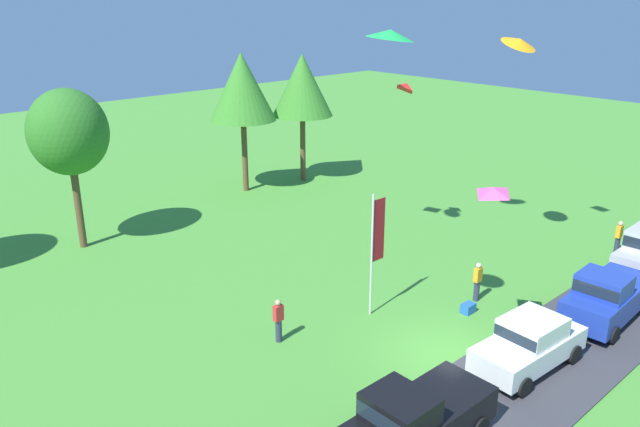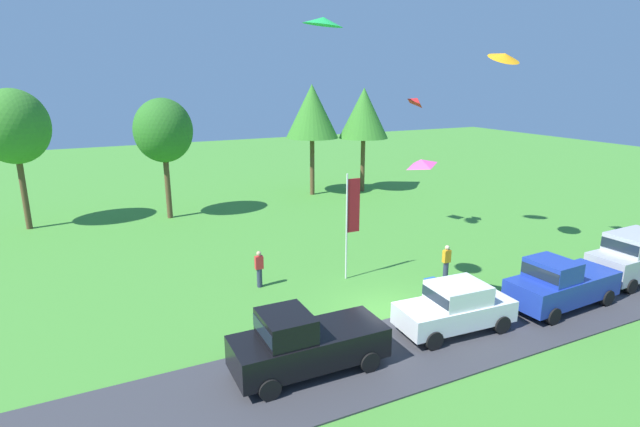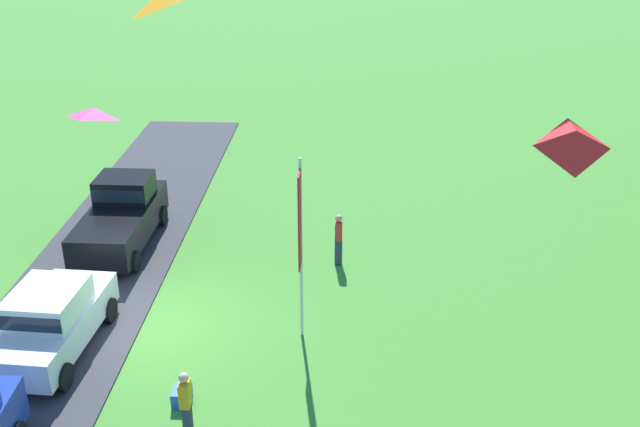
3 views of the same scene
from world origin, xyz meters
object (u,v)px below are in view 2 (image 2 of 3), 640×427
Objects in this scene: car_suv_far_end at (635,255)px; flag_banner at (351,213)px; tree_lone_near at (364,113)px; car_sedan_by_flagpole at (456,306)px; kite_delta_topmost at (504,56)px; kite_diamond_near_flag at (421,163)px; car_pickup_mid_row at (560,283)px; tree_center_back at (312,112)px; person_watching_sky at (259,269)px; tree_far_left at (163,131)px; person_on_lawn at (446,262)px; kite_delta_high_right at (323,21)px; car_pickup_near_entrance at (304,342)px; cooler_box at (431,283)px; kite_diamond_trailing_tail at (417,101)px; person_beside_suv at (612,245)px; tree_right_of_center at (14,127)px.

car_suv_far_end is 0.92× the size of flag_banner.
car_suv_far_end is 22.84m from tree_lone_near.
car_sedan_by_flagpole is 12.89m from kite_delta_topmost.
kite_delta_topmost is 1.50× the size of kite_diamond_near_flag.
tree_center_back reaches higher than car_pickup_mid_row.
tree_far_left is at bearing 96.41° from person_watching_sky.
person_watching_sky is at bearing 168.35° from flag_banner.
tree_center_back is at bearing 83.82° from person_on_lawn.
person_watching_sky is (-10.30, 7.48, -0.23)m from car_pickup_mid_row.
kite_delta_high_right reaches higher than tree_center_back.
car_sedan_by_flagpole is at bearing 0.07° from car_pickup_near_entrance.
tree_center_back is at bearing 10.20° from tree_far_left.
kite_delta_high_right is at bearing -114.23° from tree_center_back.
kite_diamond_trailing_tail is (3.94, 6.94, 7.73)m from cooler_box.
tree_center_back is 17.86m from kite_delta_topmost.
kite_diamond_trailing_tail is at bearing 32.95° from flag_banner.
person_on_lawn is 1.11× the size of kite_delta_topmost.
kite_delta_topmost reaches higher than person_beside_suv.
tree_center_back is (-5.66, 22.93, 5.37)m from car_suv_far_end.
tree_right_of_center is at bearing 132.46° from cooler_box.
tree_lone_near is at bearing 70.81° from person_on_lawn.
kite_diamond_trailing_tail is at bearing 115.10° from car_suv_far_end.
tree_center_back is (-0.12, 23.38, 5.55)m from car_pickup_mid_row.
cooler_box is 0.36× the size of kite_delta_topmost.
car_pickup_mid_row is 2.97× the size of person_watching_sky.
car_pickup_mid_row is 9.21m from flag_banner.
tree_right_of_center is at bearing 121.08° from kite_delta_high_right.
car_sedan_by_flagpole is 13.90m from kite_diamond_trailing_tail.
person_on_lawn is 0.20× the size of tree_lone_near.
person_beside_suv is at bearing -11.30° from person_on_lawn.
car_pickup_near_entrance is at bearing -179.57° from car_suv_far_end.
tree_lone_near is 1.68× the size of flag_banner.
tree_far_left reaches higher than car_suv_far_end.
cooler_box is 12.26m from kite_delta_high_right.
person_beside_suv is at bearing -44.68° from tree_far_left.
tree_far_left reaches higher than kite_diamond_near_flag.
person_on_lawn is (9.15, 4.07, -0.23)m from car_pickup_near_entrance.
car_pickup_mid_row is 9.08× the size of cooler_box.
car_pickup_mid_row is at bearing -63.65° from person_on_lawn.
person_watching_sky is 10.94m from kite_delta_high_right.
kite_delta_topmost is (-3.61, 5.54, 8.91)m from car_suv_far_end.
flag_banner is 4.83m from cooler_box.
cooler_box is (-3.20, -19.38, -6.46)m from tree_center_back.
kite_delta_high_right is (-8.84, -19.64, 4.42)m from tree_center_back.
kite_delta_topmost is (22.22, -16.56, 3.85)m from tree_right_of_center.
person_beside_suv is at bearing -36.16° from tree_right_of_center.
person_beside_suv is 0.21× the size of tree_far_left.
kite_diamond_near_flag is at bearing -73.06° from tree_far_left.
tree_center_back is 18.14m from flag_banner.
tree_right_of_center is at bearing 111.97° from car_pickup_near_entrance.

